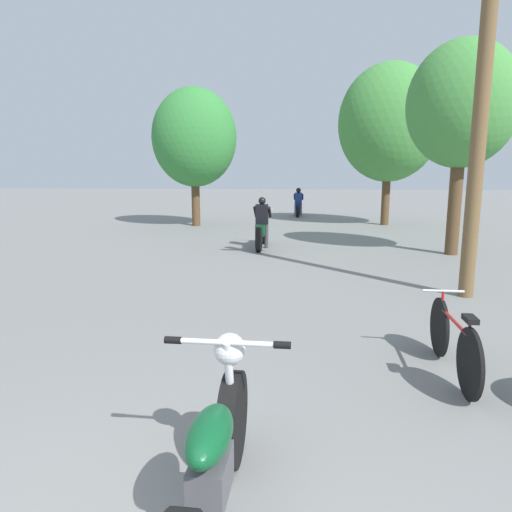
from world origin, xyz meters
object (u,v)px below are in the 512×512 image
bicycle_parked (453,341)px  roadside_tree_right_near (462,106)px  motorcycle_rider_lead (262,229)px  utility_pole (483,87)px  roadside_tree_right_far (389,123)px  motorcycle_foreground (212,463)px  roadside_tree_left (194,138)px  motorcycle_rider_far (298,205)px

bicycle_parked → roadside_tree_right_near: bearing=74.2°
motorcycle_rider_lead → utility_pole: bearing=-49.8°
roadside_tree_right_far → motorcycle_foreground: (-3.43, -16.56, -3.53)m
utility_pole → bicycle_parked: size_ratio=3.89×
roadside_tree_left → motorcycle_rider_lead: roadside_tree_left is taller
roadside_tree_left → motorcycle_foreground: bearing=-75.3°
roadside_tree_left → roadside_tree_right_near: bearing=-34.5°
bicycle_parked → roadside_tree_right_far: bearing=84.2°
roadside_tree_right_far → roadside_tree_left: 7.58m
utility_pole → bicycle_parked: utility_pole is taller
roadside_tree_left → motorcycle_rider_far: size_ratio=2.56×
utility_pole → motorcycle_rider_far: size_ratio=3.18×
roadside_tree_right_far → roadside_tree_left: bearing=-170.4°
roadside_tree_right_far → motorcycle_rider_lead: 8.37m
roadside_tree_right_near → motorcycle_foreground: size_ratio=2.52×
motorcycle_foreground → bicycle_parked: motorcycle_foreground is taller
roadside_tree_right_far → motorcycle_rider_far: bearing=136.1°
roadside_tree_right_near → roadside_tree_left: roadside_tree_left is taller
motorcycle_foreground → motorcycle_rider_lead: 10.27m
motorcycle_foreground → motorcycle_rider_far: motorcycle_rider_far is taller
motorcycle_foreground → motorcycle_rider_lead: motorcycle_rider_lead is taller
roadside_tree_right_near → motorcycle_rider_lead: 5.85m
utility_pole → roadside_tree_left: 12.09m
roadside_tree_right_far → motorcycle_rider_lead: roadside_tree_right_far is taller
motorcycle_rider_far → roadside_tree_left: bearing=-129.5°
utility_pole → roadside_tree_right_far: 11.04m
motorcycle_rider_lead → bicycle_parked: motorcycle_rider_lead is taller
roadside_tree_right_far → motorcycle_rider_far: roadside_tree_right_far is taller
utility_pole → bicycle_parked: 4.53m
motorcycle_rider_far → roadside_tree_right_near: bearing=-67.6°
roadside_tree_left → motorcycle_rider_far: bearing=50.5°
motorcycle_rider_lead → bicycle_parked: 8.38m
motorcycle_rider_lead → bicycle_parked: bearing=-70.3°
roadside_tree_right_near → motorcycle_rider_far: bearing=112.4°
roadside_tree_right_near → roadside_tree_right_far: size_ratio=0.83×
roadside_tree_right_near → bicycle_parked: 8.37m
motorcycle_foreground → utility_pole: bearing=60.6°
roadside_tree_left → bicycle_parked: (6.00, -12.95, -3.02)m
roadside_tree_right_far → roadside_tree_left: (-7.45, -1.26, -0.58)m
motorcycle_foreground → motorcycle_rider_lead: (-0.85, 10.23, 0.09)m
roadside_tree_left → motorcycle_rider_lead: (3.17, -5.06, -2.86)m
utility_pole → roadside_tree_right_near: (0.96, 4.20, 0.29)m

